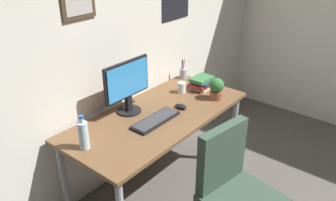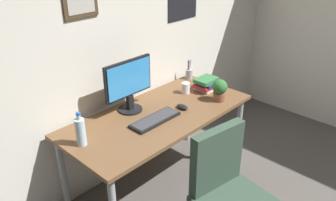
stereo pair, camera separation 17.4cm
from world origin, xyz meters
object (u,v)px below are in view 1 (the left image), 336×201
monitor (127,85)px  pen_cup (183,73)px  coffee_mug_near (182,87)px  potted_plant (216,88)px  book_stack_left (202,83)px  computer_mouse (181,106)px  keyboard (156,120)px  water_bottle (84,135)px  office_chair (234,188)px

monitor → pen_cup: size_ratio=2.30×
coffee_mug_near → potted_plant: 0.33m
potted_plant → book_stack_left: size_ratio=0.88×
computer_mouse → book_stack_left: (0.45, 0.09, 0.04)m
keyboard → coffee_mug_near: size_ratio=3.76×
keyboard → water_bottle: 0.60m
potted_plant → keyboard: bearing=167.0°
monitor → water_bottle: monitor is taller
potted_plant → book_stack_left: 0.25m
monitor → coffee_mug_near: (0.57, -0.12, -0.19)m
office_chair → keyboard: 0.78m
computer_mouse → pen_cup: pen_cup is taller
coffee_mug_near → book_stack_left: 0.21m
water_bottle → coffee_mug_near: water_bottle is taller
keyboard → book_stack_left: size_ratio=1.95×
office_chair → monitor: monitor is taller
computer_mouse → water_bottle: 0.90m
computer_mouse → water_bottle: water_bottle is taller
pen_cup → book_stack_left: pen_cup is taller
computer_mouse → book_stack_left: size_ratio=0.50×
monitor → pen_cup: bearing=5.5°
computer_mouse → book_stack_left: book_stack_left is taller
office_chair → coffee_mug_near: (0.62, 0.91, 0.27)m
water_bottle → monitor: bearing=14.4°
office_chair → monitor: bearing=87.3°
water_bottle → book_stack_left: water_bottle is taller
computer_mouse → coffee_mug_near: (0.26, 0.19, 0.03)m
monitor → water_bottle: size_ratio=1.82×
monitor → water_bottle: 0.60m
monitor → coffee_mug_near: bearing=-11.4°
pen_cup → office_chair: bearing=-129.2°
book_stack_left → keyboard: bearing=-174.4°
office_chair → coffee_mug_near: office_chair is taller
computer_mouse → coffee_mug_near: size_ratio=0.96×
pen_cup → book_stack_left: size_ratio=0.91×
keyboard → water_bottle: bearing=166.7°
potted_plant → book_stack_left: (0.10, 0.22, -0.04)m
keyboard → coffee_mug_near: (0.56, 0.17, 0.04)m
water_bottle → coffee_mug_near: 1.14m
coffee_mug_near → book_stack_left: book_stack_left is taller
monitor → water_bottle: bearing=-165.6°
computer_mouse → pen_cup: (0.54, 0.38, 0.04)m
office_chair → book_stack_left: office_chair is taller
office_chair → potted_plant: office_chair is taller
office_chair → pen_cup: 1.45m
water_bottle → book_stack_left: bearing=-2.8°
computer_mouse → potted_plant: 0.38m
pen_cup → book_stack_left: bearing=-108.2°
keyboard → coffee_mug_near: 0.58m
coffee_mug_near → pen_cup: bearing=35.1°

